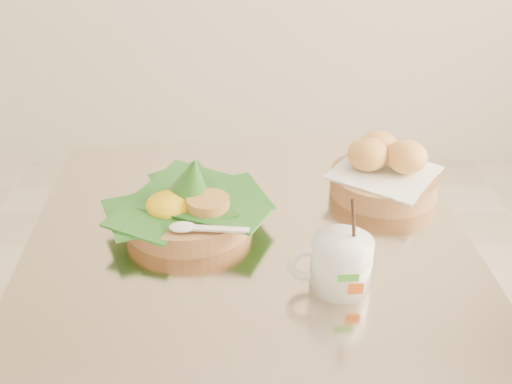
{
  "coord_description": "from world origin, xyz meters",
  "views": [
    {
      "loc": [
        0.11,
        -0.82,
        1.31
      ],
      "look_at": [
        0.12,
        0.05,
        0.82
      ],
      "focal_mm": 45.0,
      "sensor_mm": 36.0,
      "label": 1
    }
  ],
  "objects_px": {
    "rice_basket": "(188,206)",
    "bread_basket": "(384,171)",
    "coffee_mug": "(340,262)",
    "cafe_table": "(250,338)"
  },
  "relations": [
    {
      "from": "rice_basket",
      "to": "bread_basket",
      "type": "height_order",
      "value": "rice_basket"
    },
    {
      "from": "rice_basket",
      "to": "coffee_mug",
      "type": "height_order",
      "value": "coffee_mug"
    },
    {
      "from": "rice_basket",
      "to": "bread_basket",
      "type": "xyz_separation_m",
      "value": [
        0.34,
        0.11,
        0.0
      ]
    },
    {
      "from": "rice_basket",
      "to": "coffee_mug",
      "type": "xyz_separation_m",
      "value": [
        0.23,
        -0.17,
        0.01
      ]
    },
    {
      "from": "rice_basket",
      "to": "cafe_table",
      "type": "bearing_deg",
      "value": -16.74
    },
    {
      "from": "cafe_table",
      "to": "bread_basket",
      "type": "xyz_separation_m",
      "value": [
        0.24,
        0.14,
        0.26
      ]
    },
    {
      "from": "rice_basket",
      "to": "coffee_mug",
      "type": "relative_size",
      "value": 1.73
    },
    {
      "from": "coffee_mug",
      "to": "cafe_table",
      "type": "bearing_deg",
      "value": 132.95
    },
    {
      "from": "cafe_table",
      "to": "bread_basket",
      "type": "distance_m",
      "value": 0.38
    },
    {
      "from": "coffee_mug",
      "to": "rice_basket",
      "type": "bearing_deg",
      "value": 143.7
    }
  ]
}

